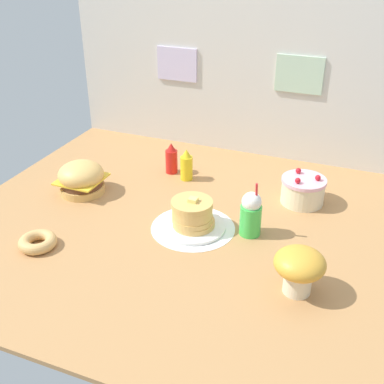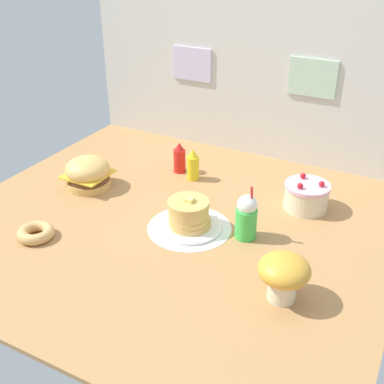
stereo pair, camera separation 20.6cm
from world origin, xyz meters
TOP-DOWN VIEW (x-y plane):
  - ground_plane at (0.00, 0.00)cm, footprint 197.09×178.64cm
  - back_wall at (0.03, 88.78)cm, footprint 197.09×4.20cm
  - doily_mat at (10.04, -1.39)cm, footprint 37.80×37.80cm
  - burger at (-54.50, 9.05)cm, footprint 22.78×22.78cm
  - pancake_stack at (9.93, -1.56)cm, footprint 29.21×29.21cm
  - layer_cake at (50.80, 39.98)cm, footprint 21.44×21.44cm
  - ketchup_bottle at (-21.65, 46.45)cm, footprint 6.53×6.53cm
  - mustard_bottle at (-10.98, 41.97)cm, footprint 6.53×6.53cm
  - cream_soda_cup at (34.78, 3.82)cm, footprint 9.45×9.45cm
  - donut_pink_glaze at (-45.19, -39.09)cm, footprint 15.98×15.98cm
  - mushroom_stool at (61.45, -26.98)cm, footprint 18.90×18.90cm

SIDE VIEW (x-z plane):
  - ground_plane at x=0.00cm, z-range -2.00..0.00cm
  - doily_mat at x=10.04cm, z-range 0.00..0.40cm
  - donut_pink_glaze at x=-45.19cm, z-range 0.15..4.96cm
  - pancake_stack at x=9.93cm, z-range -1.25..13.79cm
  - layer_cake at x=50.80cm, z-range -1.23..14.41cm
  - burger at x=-54.50cm, z-range -0.41..16.02cm
  - ketchup_bottle at x=-21.65cm, z-range -0.64..16.54cm
  - mustard_bottle at x=-10.98cm, z-range -0.64..16.54cm
  - cream_soda_cup at x=34.78cm, z-range -2.80..22.97cm
  - mushroom_stool at x=61.45cm, z-range 2.14..20.18cm
  - back_wall at x=0.03cm, z-range 0.05..93.72cm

